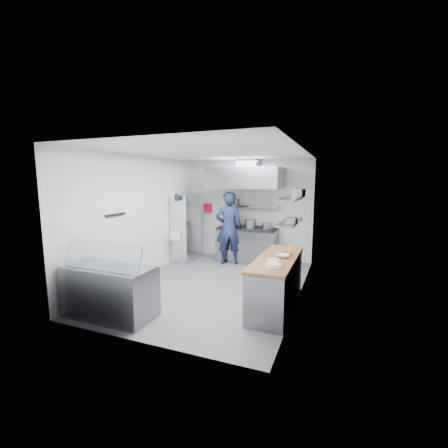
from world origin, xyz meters
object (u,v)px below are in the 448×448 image
at_px(gas_range, 247,245).
at_px(chef, 229,228).
at_px(wire_rack, 186,228).
at_px(display_case, 110,292).

xyz_separation_m(gas_range, chef, (-0.38, -0.43, 0.53)).
relative_size(gas_range, wire_rack, 0.86).
distance_m(gas_range, display_case, 4.25).
bearing_deg(gas_range, chef, -131.60).
bearing_deg(chef, wire_rack, -18.77).
height_order(gas_range, chef, chef).
height_order(chef, display_case, chef).
relative_size(gas_range, chef, 0.82).
height_order(gas_range, display_case, gas_range).
relative_size(chef, wire_rack, 1.05).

